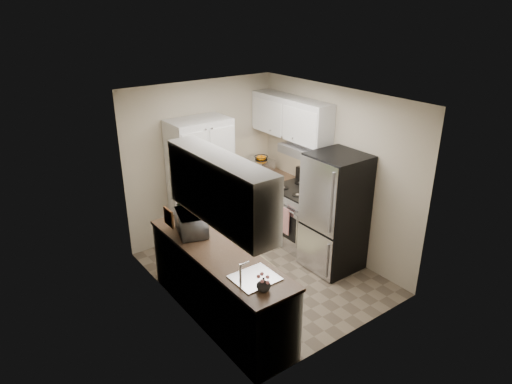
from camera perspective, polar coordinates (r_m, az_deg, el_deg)
ground at (r=6.59m, az=0.91°, el=-10.11°), size 3.20×3.20×0.00m
room_shell at (r=5.84m, az=0.93°, el=3.27°), size 2.64×3.24×2.52m
pantry_cabinet at (r=7.01m, az=-6.86°, el=1.07°), size 0.90×0.55×2.00m
base_cabinet_left at (r=5.59m, az=-4.60°, el=-11.53°), size 0.60×2.30×0.88m
countertop_left at (r=5.34m, az=-4.76°, el=-7.45°), size 0.63×2.33×0.04m
base_cabinet_right at (r=7.74m, az=1.45°, el=-1.10°), size 0.60×0.80×0.88m
countertop_right at (r=7.56m, az=1.48°, el=2.09°), size 0.63×0.83×0.04m
electric_range at (r=7.16m, az=5.27°, el=-2.95°), size 0.71×0.78×1.13m
refrigerator at (r=6.46m, az=9.84°, el=-2.53°), size 0.70×0.72×1.70m
microwave at (r=5.67m, az=-8.02°, el=-3.84°), size 0.47×0.58×0.28m
wine_bottle at (r=6.05m, az=-9.58°, el=-2.14°), size 0.07×0.07×0.28m
flower_vase at (r=4.60m, az=0.95°, el=-11.48°), size 0.16×0.16×0.15m
cutting_board at (r=6.14m, az=-9.62°, el=-1.66°), size 0.10×0.23×0.30m
toaster_oven at (r=7.60m, az=0.52°, el=3.29°), size 0.36×0.43×0.23m
fruit_basket at (r=7.53m, az=0.66°, el=4.40°), size 0.28×0.28×0.09m
kitchen_mat at (r=6.90m, az=-1.37°, el=-8.40°), size 0.60×0.90×0.01m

